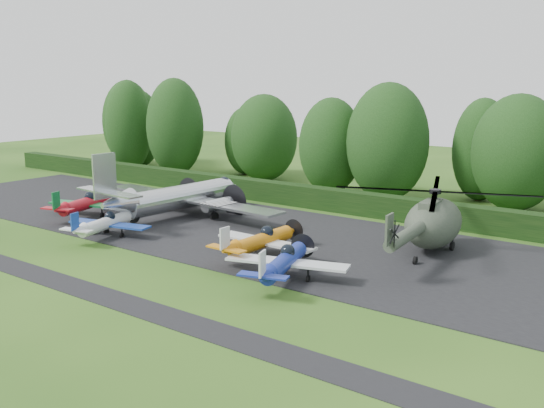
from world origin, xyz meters
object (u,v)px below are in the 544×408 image
Objects in this scene: light_plane_blue at (284,262)px; transport_plane at (179,197)px; light_plane_red at (86,203)px; helicopter at (433,219)px; light_plane_white at (106,223)px; light_plane_orange at (261,241)px.

transport_plane is at bearing 170.62° from light_plane_blue.
light_plane_blue is (23.86, -3.74, -0.02)m from light_plane_red.
helicopter reaches higher than light_plane_red.
light_plane_red reaches higher than light_plane_blue.
transport_plane is 2.57× the size of light_plane_blue.
light_plane_blue is (17.28, -8.51, -0.61)m from transport_plane.
light_plane_red is 7.79m from light_plane_white.
light_plane_blue is at bearing 12.55° from light_plane_white.
light_plane_red is (-6.59, -4.77, -0.59)m from transport_plane.
transport_plane is 22.07m from helicopter.
light_plane_blue is at bearing 7.83° from light_plane_red.
transport_plane is 2.52× the size of light_plane_red.
light_plane_blue is (4.03, -3.03, 0.01)m from light_plane_orange.
helicopter reaches higher than light_plane_white.
helicopter reaches higher than light_plane_blue.
light_plane_orange is at bearing 159.93° from light_plane_blue.
transport_plane is at bearing -167.87° from helicopter.
light_plane_red is 1.02× the size of light_plane_blue.
light_plane_white is 16.87m from light_plane_blue.
light_plane_orange is (13.24, -5.48, -0.62)m from transport_plane.
light_plane_red is 1.13× the size of light_plane_white.
helicopter is at bearing 40.57° from light_plane_white.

